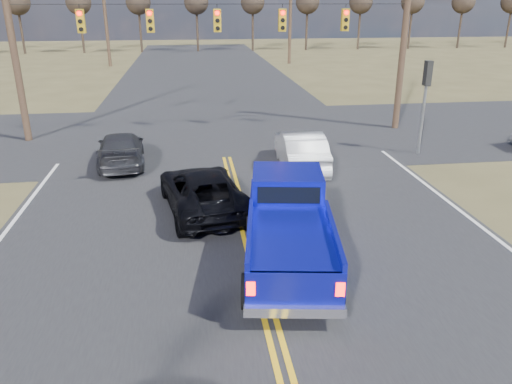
{
  "coord_description": "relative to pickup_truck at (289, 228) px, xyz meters",
  "views": [
    {
      "loc": [
        -1.44,
        -5.95,
        6.2
      ],
      "look_at": [
        0.18,
        6.08,
        1.5
      ],
      "focal_mm": 35.0,
      "sensor_mm": 36.0,
      "label": 1
    }
  ],
  "objects": [
    {
      "name": "road_main",
      "position": [
        -0.83,
        5.09,
        -0.98
      ],
      "size": [
        14.0,
        120.0,
        0.02
      ],
      "primitive_type": "cube",
      "color": "#28282B",
      "rests_on": "ground"
    },
    {
      "name": "road_cross",
      "position": [
        -0.83,
        13.09,
        -0.98
      ],
      "size": [
        120.0,
        12.0,
        0.02
      ],
      "primitive_type": "cube",
      "color": "#28282B",
      "rests_on": "ground"
    },
    {
      "name": "signal_gantry",
      "position": [
        -0.33,
        12.88,
        4.08
      ],
      "size": [
        19.6,
        4.83,
        10.0
      ],
      "color": "#473323",
      "rests_on": "ground"
    },
    {
      "name": "utility_poles",
      "position": [
        -0.83,
        12.09,
        4.25
      ],
      "size": [
        19.6,
        58.32,
        10.0
      ],
      "color": "#473323",
      "rests_on": "ground"
    },
    {
      "name": "treeline",
      "position": [
        -0.83,
        22.06,
        4.72
      ],
      "size": [
        87.0,
        117.8,
        7.4
      ],
      "color": "#33261C",
      "rests_on": "ground"
    },
    {
      "name": "pickup_truck",
      "position": [
        0.0,
        0.0,
        0.0
      ],
      "size": [
        2.79,
        5.63,
        2.02
      ],
      "rotation": [
        0.0,
        0.0,
        -0.15
      ],
      "color": "black",
      "rests_on": "ground"
    },
    {
      "name": "black_suv",
      "position": [
        -1.99,
        3.66,
        -0.32
      ],
      "size": [
        2.98,
        5.1,
        1.33
      ],
      "primitive_type": "imported",
      "rotation": [
        0.0,
        0.0,
        3.31
      ],
      "color": "black",
      "rests_on": "ground"
    },
    {
      "name": "white_car_queue",
      "position": [
        1.94,
        7.39,
        -0.24
      ],
      "size": [
        1.84,
        4.59,
        1.48
      ],
      "primitive_type": "imported",
      "rotation": [
        0.0,
        0.0,
        3.08
      ],
      "color": "silver",
      "rests_on": "ground"
    },
    {
      "name": "dgrey_car_queue",
      "position": [
        -5.05,
        8.81,
        -0.35
      ],
      "size": [
        2.17,
        4.52,
        1.27
      ],
      "primitive_type": "imported",
      "rotation": [
        0.0,
        0.0,
        3.23
      ],
      "color": "#303035",
      "rests_on": "ground"
    }
  ]
}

